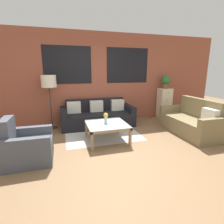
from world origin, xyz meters
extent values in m
plane|color=brown|center=(0.00, 0.00, 0.00)|extent=(16.00, 16.00, 0.00)
cube|color=brown|center=(0.00, 2.44, 1.40)|extent=(8.40, 0.08, 2.80)
cube|color=black|center=(-0.95, 2.39, 1.80)|extent=(1.40, 0.01, 1.10)
cube|color=black|center=(0.95, 2.39, 1.80)|extent=(1.40, 0.01, 1.10)
cube|color=#BCB7B2|center=(-0.21, 1.24, 0.00)|extent=(1.90, 1.62, 0.00)
cube|color=black|center=(-0.17, 1.82, 0.20)|extent=(1.83, 0.72, 0.40)
cube|color=black|center=(-0.17, 2.26, 0.39)|extent=(1.83, 0.16, 0.78)
cube|color=black|center=(-1.17, 1.90, 0.29)|extent=(0.16, 0.88, 0.58)
cube|color=black|center=(0.82, 1.90, 0.29)|extent=(0.16, 0.88, 0.58)
cube|color=silver|center=(-0.86, 2.10, 0.57)|extent=(0.40, 0.16, 0.34)
cube|color=beige|center=(-0.17, 2.10, 0.57)|extent=(0.40, 0.16, 0.34)
cube|color=silver|center=(0.51, 2.10, 0.57)|extent=(0.40, 0.16, 0.34)
cube|color=olive|center=(1.94, 0.56, 0.21)|extent=(0.64, 1.39, 0.42)
cube|color=olive|center=(2.34, 0.56, 0.46)|extent=(0.16, 1.39, 0.92)
cube|color=olive|center=(2.02, 1.33, 0.31)|extent=(0.80, 0.14, 0.62)
cube|color=olive|center=(2.02, -0.20, 0.31)|extent=(0.80, 0.14, 0.62)
cube|color=silver|center=(2.18, 0.09, 0.59)|extent=(0.16, 0.40, 0.34)
cube|color=#474C56|center=(-1.74, 0.17, 0.20)|extent=(0.64, 0.50, 0.40)
cube|color=#474C56|center=(-2.14, 0.17, 0.42)|extent=(0.16, 0.50, 0.84)
cube|color=#474C56|center=(-1.82, -0.15, 0.28)|extent=(0.80, 0.14, 0.56)
cube|color=#474C56|center=(-1.82, 0.50, 0.28)|extent=(0.80, 0.14, 0.56)
cube|color=silver|center=(-0.21, 0.69, 0.42)|extent=(0.92, 0.92, 0.01)
cube|color=#99754C|center=(-0.21, 0.25, 0.39)|extent=(0.92, 0.05, 0.05)
cube|color=#99754C|center=(-0.21, 1.13, 0.39)|extent=(0.92, 0.05, 0.05)
cube|color=#99754C|center=(-0.65, 0.69, 0.39)|extent=(0.05, 0.92, 0.05)
cube|color=#99754C|center=(0.23, 0.69, 0.39)|extent=(0.05, 0.92, 0.05)
cube|color=#99754C|center=(-0.64, 0.26, 0.21)|extent=(0.05, 0.06, 0.42)
cube|color=#99754C|center=(0.21, 0.26, 0.21)|extent=(0.05, 0.06, 0.42)
cube|color=#99754C|center=(-0.64, 1.11, 0.21)|extent=(0.05, 0.06, 0.42)
cube|color=#99754C|center=(0.21, 1.11, 0.21)|extent=(0.05, 0.06, 0.42)
cylinder|color=#2D2D2D|center=(-1.50, 2.07, 0.01)|extent=(0.28, 0.28, 0.02)
cylinder|color=#2D2D2D|center=(-1.50, 2.07, 0.60)|extent=(0.03, 0.03, 1.17)
cylinder|color=beige|center=(-1.50, 2.07, 1.35)|extent=(0.41, 0.41, 0.34)
cube|color=beige|center=(2.27, 2.18, 0.52)|extent=(0.42, 0.36, 1.04)
sphere|color=#38332D|center=(2.27, 2.00, 0.91)|extent=(0.02, 0.02, 0.02)
sphere|color=#38332D|center=(2.27, 2.00, 0.65)|extent=(0.02, 0.02, 0.02)
sphere|color=#38332D|center=(2.27, 2.00, 0.39)|extent=(0.02, 0.02, 0.02)
sphere|color=#38332D|center=(2.27, 2.00, 0.13)|extent=(0.02, 0.02, 0.02)
cylinder|color=brown|center=(2.27, 2.18, 1.12)|extent=(0.21, 0.21, 0.16)
sphere|color=#2D6B33|center=(2.27, 2.18, 1.33)|extent=(0.31, 0.31, 0.31)
cylinder|color=#ADBCC6|center=(-0.22, 0.72, 0.51)|extent=(0.07, 0.07, 0.16)
sphere|color=gold|center=(-0.22, 0.72, 0.63)|extent=(0.11, 0.11, 0.11)
camera|label=1|loc=(-1.19, -3.11, 1.64)|focal=28.00mm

